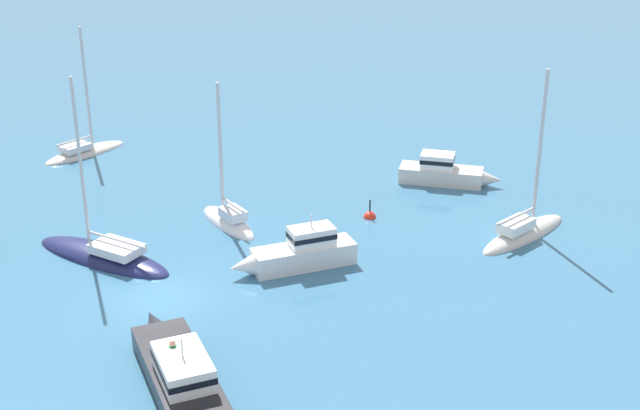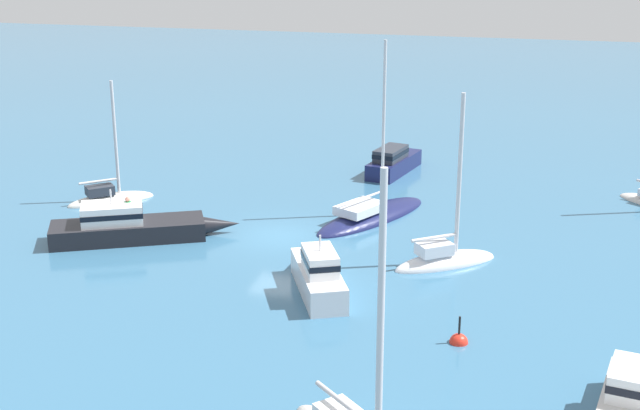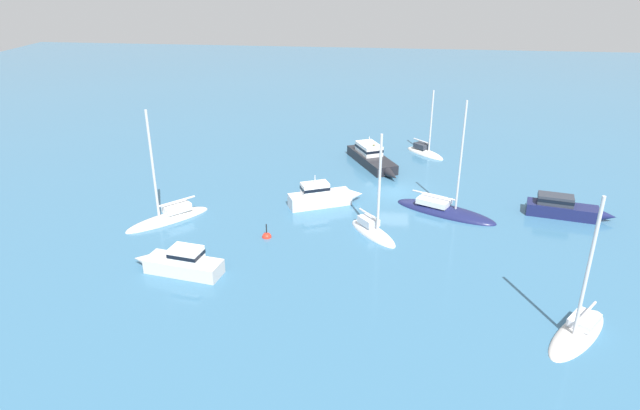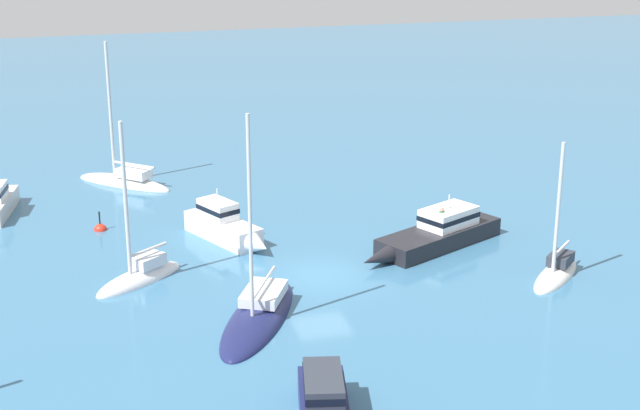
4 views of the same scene
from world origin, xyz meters
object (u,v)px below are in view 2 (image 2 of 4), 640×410
launch (317,272)px  channel_buoy (459,342)px  powerboat (395,161)px  sailboat_1 (445,260)px  motor_cruiser (629,408)px  sailboat_3 (371,216)px  cabin_cruiser (130,225)px  sailboat (110,199)px

launch → channel_buoy: size_ratio=4.49×
launch → channel_buoy: launch is taller
powerboat → launch: size_ratio=1.06×
sailboat_1 → powerboat: bearing=70.7°
motor_cruiser → sailboat_3: bearing=-136.9°
cabin_cruiser → powerboat: cabin_cruiser is taller
motor_cruiser → powerboat: bearing=-146.1°
sailboat_1 → cabin_cruiser: (-0.59, 14.50, 0.50)m
sailboat_3 → sailboat_1: bearing=-113.9°
powerboat → sailboat_3: size_ratio=0.68×
motor_cruiser → sailboat_3: 20.11m
cabin_cruiser → motor_cruiser: 23.84m
launch → channel_buoy: 6.84m
launch → sailboat_3: bearing=-27.1°
motor_cruiser → sailboat_3: sailboat_3 is taller
sailboat → channel_buoy: sailboat is taller
powerboat → channel_buoy: 22.24m
powerboat → channel_buoy: (-21.38, -6.06, -0.67)m
channel_buoy → sailboat: bearing=59.0°
powerboat → motor_cruiser: size_ratio=1.06×
sailboat → launch: (-8.54, -13.61, 0.59)m
sailboat → sailboat_3: bearing=-40.2°
sailboat → sailboat_1: bearing=-57.3°
powerboat → motor_cruiser: motor_cruiser is taller
sailboat → sailboat_1: (-4.48, -18.22, 0.02)m
sailboat_1 → cabin_cruiser: sailboat_1 is taller
motor_cruiser → sailboat_1: bearing=-140.0°
sailboat → powerboat: sailboat is taller
sailboat → motor_cruiser: 29.61m
sailboat → motor_cruiser: sailboat is taller
sailboat → launch: sailboat is taller
sailboat → powerboat: size_ratio=1.08×
sailboat_3 → cabin_cruiser: bearing=146.9°
powerboat → sailboat: bearing=137.5°
launch → channel_buoy: (-3.23, -5.99, -0.74)m
cabin_cruiser → launch: bearing=-45.9°
sailboat_1 → launch: bearing=-176.2°
powerboat → channel_buoy: bearing=-152.0°
cabin_cruiser → launch: (-3.48, -9.89, 0.06)m
sailboat → sailboat_1: size_ratio=0.86×
sailboat_1 → motor_cruiser: size_ratio=1.32×
sailboat_1 → cabin_cruiser: bearing=144.7°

